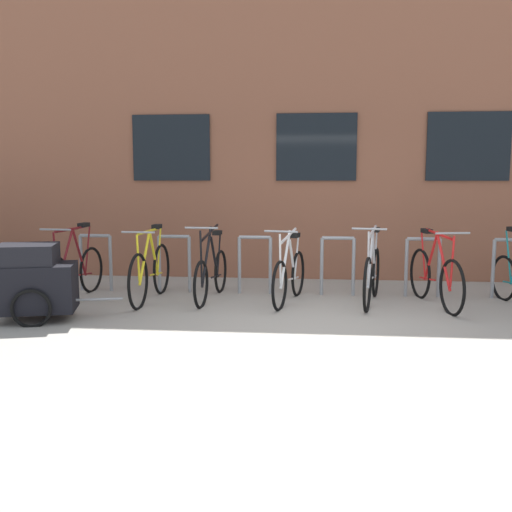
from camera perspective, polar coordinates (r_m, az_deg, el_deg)
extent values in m
plane|color=#9E998E|center=(6.71, 5.81, -7.00)|extent=(42.00, 42.00, 0.00)
cube|color=brown|center=(12.81, 5.89, 14.34)|extent=(28.00, 6.06, 6.36)
cube|color=black|center=(9.96, -8.27, 10.41)|extent=(1.30, 0.04, 1.08)
cube|color=black|center=(9.68, 5.91, 10.53)|extent=(1.30, 0.04, 1.08)
cube|color=black|center=(9.99, 20.03, 10.02)|extent=(1.30, 0.04, 1.08)
cylinder|color=gray|center=(9.17, -16.69, -0.65)|extent=(0.05, 0.05, 0.83)
cylinder|color=gray|center=(9.00, -14.01, -0.70)|extent=(0.05, 0.05, 0.83)
cylinder|color=gray|center=(9.03, -15.46, 1.93)|extent=(0.46, 0.05, 0.05)
cylinder|color=gray|center=(8.78, -9.42, -0.79)|extent=(0.05, 0.05, 0.83)
cylinder|color=gray|center=(8.68, -6.52, -0.83)|extent=(0.05, 0.05, 0.83)
cylinder|color=gray|center=(8.68, -8.03, 1.90)|extent=(0.46, 0.05, 0.05)
cylinder|color=gray|center=(8.56, -1.63, -0.91)|extent=(0.05, 0.05, 0.83)
cylinder|color=gray|center=(8.51, 1.41, -0.96)|extent=(0.05, 0.05, 0.83)
cylinder|color=gray|center=(8.48, -0.11, 1.84)|extent=(0.46, 0.05, 0.05)
cylinder|color=gray|center=(8.49, 6.43, -1.02)|extent=(0.05, 0.05, 0.83)
cylinder|color=gray|center=(8.51, 9.50, -1.06)|extent=(0.05, 0.05, 0.83)
cylinder|color=gray|center=(8.44, 8.02, 1.74)|extent=(0.46, 0.05, 0.05)
cylinder|color=gray|center=(8.60, 14.46, -1.11)|extent=(0.05, 0.05, 0.83)
cylinder|color=gray|center=(8.68, 17.43, -1.14)|extent=(0.05, 0.05, 0.83)
cylinder|color=gray|center=(8.58, 16.05, 1.61)|extent=(0.46, 0.05, 0.05)
cylinder|color=gray|center=(8.86, 22.14, -1.18)|extent=(0.05, 0.05, 0.83)
cylinder|color=gray|center=(8.88, 23.69, 1.46)|extent=(0.46, 0.05, 0.05)
torus|color=black|center=(8.45, 4.12, -1.75)|extent=(0.18, 0.66, 0.66)
torus|color=black|center=(7.52, 2.32, -2.94)|extent=(0.18, 0.66, 0.66)
cylinder|color=silver|center=(7.72, 2.87, -0.31)|extent=(0.14, 0.47, 0.73)
cylinder|color=silver|center=(8.09, 3.57, -0.38)|extent=(0.11, 0.34, 0.61)
cylinder|color=silver|center=(7.84, 3.18, 1.99)|extent=(0.20, 0.75, 0.16)
cylinder|color=silver|center=(8.22, 3.71, -2.18)|extent=(0.13, 0.49, 0.07)
cylinder|color=silver|center=(8.32, 3.99, 0.01)|extent=(0.07, 0.20, 0.55)
cylinder|color=silver|center=(7.48, 2.38, -0.39)|extent=(0.04, 0.08, 0.67)
cube|color=black|center=(8.20, 3.86, 2.02)|extent=(0.14, 0.22, 0.06)
cylinder|color=gray|center=(7.47, 2.45, 2.41)|extent=(0.44, 0.12, 0.03)
torus|color=black|center=(8.59, 15.72, -1.68)|extent=(0.18, 0.71, 0.72)
torus|color=black|center=(7.64, 18.59, -2.95)|extent=(0.18, 0.71, 0.72)
cylinder|color=red|center=(7.85, 17.83, -0.44)|extent=(0.13, 0.50, 0.72)
cylinder|color=red|center=(8.23, 16.68, -0.20)|extent=(0.11, 0.38, 0.66)
cylinder|color=red|center=(7.97, 17.43, 2.04)|extent=(0.20, 0.82, 0.08)
cylinder|color=red|center=(8.36, 16.37, -2.14)|extent=(0.13, 0.52, 0.07)
cylinder|color=red|center=(8.47, 16.02, 0.22)|extent=(0.06, 0.20, 0.60)
cylinder|color=red|center=(7.61, 18.62, -0.54)|extent=(0.04, 0.08, 0.65)
cube|color=black|center=(8.35, 16.33, 2.37)|extent=(0.14, 0.22, 0.06)
cylinder|color=gray|center=(7.59, 18.66, 2.12)|extent=(0.44, 0.11, 0.03)
torus|color=black|center=(8.69, -9.21, -1.28)|extent=(0.07, 0.75, 0.75)
torus|color=black|center=(7.71, -11.44, -2.48)|extent=(0.07, 0.75, 0.75)
cylinder|color=yellow|center=(7.94, -10.82, -0.14)|extent=(0.05, 0.50, 0.68)
cylinder|color=yellow|center=(8.32, -9.95, 0.26)|extent=(0.05, 0.37, 0.68)
cylinder|color=yellow|center=(8.06, -10.50, 2.37)|extent=(0.06, 0.81, 0.04)
cylinder|color=yellow|center=(8.45, -9.72, -1.73)|extent=(0.04, 0.52, 0.08)
cylinder|color=yellow|center=(8.56, -9.43, 0.66)|extent=(0.03, 0.20, 0.62)
cylinder|color=yellow|center=(7.69, -11.44, -0.21)|extent=(0.03, 0.08, 0.61)
cube|color=black|center=(8.44, -9.66, 2.86)|extent=(0.11, 0.20, 0.06)
cylinder|color=gray|center=(7.67, -11.44, 2.29)|extent=(0.44, 0.04, 0.03)
torus|color=black|center=(8.57, 11.61, -1.57)|extent=(0.19, 0.71, 0.72)
torus|color=black|center=(7.57, 10.83, -2.78)|extent=(0.19, 0.71, 0.72)
cylinder|color=#B7B7BC|center=(7.79, 11.12, -0.14)|extent=(0.14, 0.49, 0.75)
cylinder|color=#B7B7BC|center=(8.19, 11.42, -0.05)|extent=(0.11, 0.36, 0.67)
cylinder|color=#B7B7BC|center=(7.92, 11.31, 2.35)|extent=(0.20, 0.78, 0.12)
cylinder|color=#B7B7BC|center=(8.32, 11.43, -2.02)|extent=(0.13, 0.51, 0.07)
cylinder|color=#B7B7BC|center=(8.44, 11.60, 0.35)|extent=(0.06, 0.20, 0.61)
cylinder|color=#B7B7BC|center=(7.54, 10.92, -0.20)|extent=(0.04, 0.08, 0.68)
cube|color=black|center=(8.31, 11.60, 2.52)|extent=(0.14, 0.22, 0.06)
cylinder|color=gray|center=(7.52, 11.01, 2.61)|extent=(0.44, 0.12, 0.03)
torus|color=black|center=(8.83, 23.02, -2.01)|extent=(0.18, 0.64, 0.64)
cylinder|color=teal|center=(8.70, 23.43, 0.07)|extent=(0.07, 0.20, 0.68)
torus|color=black|center=(9.03, -15.78, -1.32)|extent=(0.11, 0.69, 0.69)
torus|color=black|center=(8.16, -18.98, -2.40)|extent=(0.11, 0.69, 0.69)
cylinder|color=maroon|center=(8.36, -18.12, -0.02)|extent=(0.08, 0.49, 0.73)
cylinder|color=maroon|center=(8.69, -16.87, 0.32)|extent=(0.07, 0.36, 0.72)
cylinder|color=maroon|center=(8.46, -17.69, 2.50)|extent=(0.11, 0.78, 0.04)
cylinder|color=maroon|center=(8.82, -16.51, -1.73)|extent=(0.07, 0.51, 0.07)
cylinder|color=maroon|center=(8.91, -16.12, 0.68)|extent=(0.04, 0.20, 0.66)
cylinder|color=maroon|center=(8.14, -19.00, -0.09)|extent=(0.04, 0.08, 0.66)
cube|color=black|center=(8.80, -16.47, 2.93)|extent=(0.12, 0.21, 0.06)
cylinder|color=gray|center=(8.12, -19.02, 2.45)|extent=(0.44, 0.07, 0.03)
torus|color=black|center=(8.69, -3.48, -1.53)|extent=(0.10, 0.65, 0.65)
torus|color=black|center=(7.68, -5.40, -2.80)|extent=(0.10, 0.65, 0.65)
cylinder|color=black|center=(7.90, -4.85, -0.05)|extent=(0.08, 0.52, 0.78)
cylinder|color=black|center=(8.31, -4.09, -0.14)|extent=(0.07, 0.39, 0.63)
cylinder|color=black|center=(8.04, -4.54, 2.29)|extent=(0.11, 0.84, 0.18)
cylinder|color=black|center=(8.44, -3.92, -1.97)|extent=(0.07, 0.54, 0.07)
cylinder|color=black|center=(8.57, -3.64, 0.25)|extent=(0.04, 0.20, 0.58)
cylinder|color=black|center=(7.64, -5.38, -0.14)|extent=(0.03, 0.08, 0.71)
cube|color=black|center=(8.44, -3.81, 2.29)|extent=(0.12, 0.21, 0.06)
cylinder|color=gray|center=(7.62, -5.37, 2.75)|extent=(0.44, 0.06, 0.03)
cube|color=black|center=(7.43, -20.66, -2.90)|extent=(1.02, 0.81, 0.56)
cube|color=black|center=(7.39, -21.49, 0.15)|extent=(0.80, 0.72, 0.24)
torus|color=black|center=(7.78, -20.12, -3.79)|extent=(0.46, 0.16, 0.46)
torus|color=black|center=(7.15, -21.11, -4.84)|extent=(0.46, 0.16, 0.46)
cylinder|color=gray|center=(7.35, -15.04, -4.10)|extent=(0.54, 0.17, 0.03)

